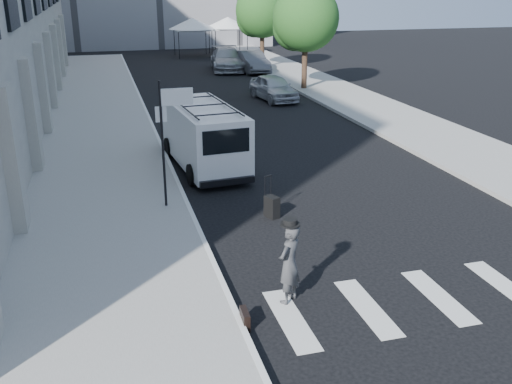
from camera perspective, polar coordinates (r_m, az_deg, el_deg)
ground at (r=13.94m, az=3.42°, el=-5.54°), size 120.00×120.00×0.00m
sidewalk_left at (r=28.49m, az=-15.44°, el=7.43°), size 4.50×48.00×0.15m
sidewalk_right at (r=34.97m, az=6.99°, el=10.28°), size 4.00×56.00×0.15m
sign_pole at (r=15.53m, az=-8.60°, el=7.38°), size 1.03×0.07×3.50m
tree_near at (r=34.11m, az=4.74°, el=16.71°), size 3.80×3.83×6.03m
tree_far at (r=42.67m, az=0.44°, el=17.48°), size 3.80×3.83×6.03m
tent_left at (r=50.62m, az=-6.40°, el=16.37°), size 4.00×4.00×3.20m
tent_right at (r=51.72m, az=-2.85°, el=16.55°), size 4.00×4.00×3.20m
businessman at (r=11.33m, az=3.34°, el=-7.18°), size 0.73×0.71×1.68m
briefcase at (r=10.86m, az=-1.12°, el=-12.56°), size 0.14×0.44×0.34m
suitcase at (r=15.53m, az=1.60°, el=-1.47°), size 0.39×0.48×1.15m
cargo_van at (r=19.78m, az=-5.34°, el=5.70°), size 2.35×5.74×2.13m
parked_car_a at (r=31.37m, az=1.77°, el=10.39°), size 2.04×4.14×1.36m
parked_car_b at (r=41.45m, az=-0.44°, el=12.91°), size 1.77×4.55×1.48m
parked_car_c at (r=42.34m, az=-2.92°, el=13.11°), size 2.93×5.69×1.58m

